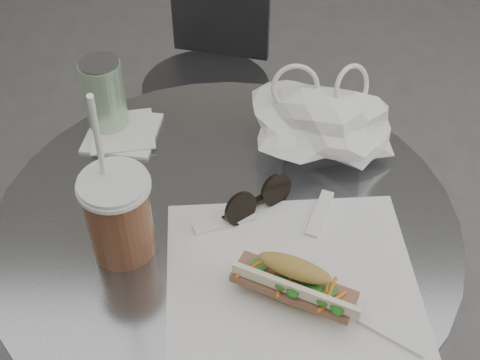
{
  "coord_description": "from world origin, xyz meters",
  "views": [
    {
      "loc": [
        0.03,
        -0.53,
        1.54
      ],
      "look_at": [
        0.02,
        0.24,
        0.79
      ],
      "focal_mm": 50.0,
      "sensor_mm": 36.0,
      "label": 1
    }
  ],
  "objects_px": {
    "chair_far": "(211,114)",
    "cafe_table": "(227,318)",
    "sunglasses": "(257,201)",
    "drink_can": "(104,95)",
    "banh_mi": "(294,282)",
    "iced_coffee": "(119,214)"
  },
  "relations": [
    {
      "from": "chair_far",
      "to": "iced_coffee",
      "type": "distance_m",
      "value": 1.02
    },
    {
      "from": "sunglasses",
      "to": "chair_far",
      "type": "bearing_deg",
      "value": 61.54
    },
    {
      "from": "cafe_table",
      "to": "iced_coffee",
      "type": "bearing_deg",
      "value": -160.36
    },
    {
      "from": "cafe_table",
      "to": "iced_coffee",
      "type": "relative_size",
      "value": 2.43
    },
    {
      "from": "cafe_table",
      "to": "sunglasses",
      "type": "height_order",
      "value": "sunglasses"
    },
    {
      "from": "iced_coffee",
      "to": "sunglasses",
      "type": "height_order",
      "value": "iced_coffee"
    },
    {
      "from": "cafe_table",
      "to": "banh_mi",
      "type": "relative_size",
      "value": 3.25
    },
    {
      "from": "banh_mi",
      "to": "cafe_table",
      "type": "bearing_deg",
      "value": 148.48
    },
    {
      "from": "banh_mi",
      "to": "iced_coffee",
      "type": "relative_size",
      "value": 0.75
    },
    {
      "from": "iced_coffee",
      "to": "drink_can",
      "type": "xyz_separation_m",
      "value": [
        -0.07,
        0.3,
        -0.0
      ]
    },
    {
      "from": "drink_can",
      "to": "cafe_table",
      "type": "bearing_deg",
      "value": -47.1
    },
    {
      "from": "chair_far",
      "to": "cafe_table",
      "type": "bearing_deg",
      "value": 107.68
    },
    {
      "from": "banh_mi",
      "to": "drink_can",
      "type": "xyz_separation_m",
      "value": [
        -0.32,
        0.39,
        0.03
      ]
    },
    {
      "from": "sunglasses",
      "to": "drink_can",
      "type": "relative_size",
      "value": 0.83
    },
    {
      "from": "cafe_table",
      "to": "drink_can",
      "type": "height_order",
      "value": "drink_can"
    },
    {
      "from": "banh_mi",
      "to": "sunglasses",
      "type": "distance_m",
      "value": 0.18
    },
    {
      "from": "iced_coffee",
      "to": "sunglasses",
      "type": "xyz_separation_m",
      "value": [
        0.21,
        0.08,
        -0.05
      ]
    },
    {
      "from": "chair_far",
      "to": "banh_mi",
      "type": "relative_size",
      "value": 2.9
    },
    {
      "from": "drink_can",
      "to": "chair_far",
      "type": "bearing_deg",
      "value": 75.13
    },
    {
      "from": "chair_far",
      "to": "drink_can",
      "type": "xyz_separation_m",
      "value": [
        -0.15,
        -0.58,
        0.51
      ]
    },
    {
      "from": "chair_far",
      "to": "sunglasses",
      "type": "height_order",
      "value": "sunglasses"
    },
    {
      "from": "banh_mi",
      "to": "sunglasses",
      "type": "relative_size",
      "value": 1.97
    }
  ]
}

